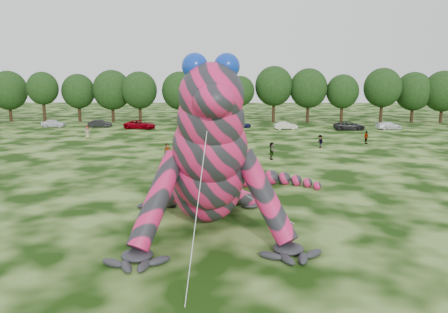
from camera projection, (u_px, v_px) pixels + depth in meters
name	position (u px, v px, depth m)	size (l,w,h in m)	color
ground	(237.00, 227.00, 25.40)	(240.00, 240.00, 0.00)	#16330A
inflatable_gecko	(205.00, 139.00, 26.42)	(16.48, 19.57, 9.79)	#CE1E57
tree_2	(9.00, 96.00, 83.15)	(7.04, 6.34, 9.64)	black
tree_3	(43.00, 97.00, 81.36)	(5.81, 5.23, 9.44)	black
tree_4	(79.00, 98.00, 82.89)	(6.22, 5.60, 9.06)	black
tree_5	(112.00, 96.00, 82.42)	(7.16, 6.44, 9.80)	black
tree_6	(140.00, 97.00, 80.61)	(6.52, 5.86, 9.49)	black
tree_7	(180.00, 97.00, 80.58)	(6.68, 6.01, 9.48)	black
tree_8	(212.00, 99.00, 80.69)	(6.14, 5.53, 8.94)	black
tree_9	(240.00, 99.00, 80.96)	(5.27, 4.74, 8.68)	black
tree_10	(274.00, 94.00, 81.88)	(7.09, 6.38, 10.50)	black
tree_11	(308.00, 96.00, 81.42)	(7.01, 6.31, 10.07)	black
tree_12	(342.00, 99.00, 80.95)	(5.99, 5.39, 8.97)	black
tree_13	(382.00, 96.00, 80.10)	(6.83, 6.15, 10.13)	black
tree_14	(413.00, 97.00, 81.60)	(6.82, 6.14, 9.40)	black
tree_15	(443.00, 97.00, 80.55)	(7.17, 6.45, 9.63)	black
car_0	(53.00, 123.00, 74.67)	(1.60, 3.96, 1.35)	white
car_1	(100.00, 124.00, 74.48)	(1.35, 3.87, 1.27)	black
car_2	(140.00, 125.00, 72.19)	(2.41, 5.22, 1.45)	#85000B
car_3	(202.00, 125.00, 71.59)	(1.93, 4.76, 1.38)	silver
car_4	(240.00, 124.00, 73.67)	(1.47, 3.66, 1.25)	#161845
car_5	(286.00, 126.00, 71.57)	(1.31, 3.77, 1.24)	silver
car_6	(349.00, 126.00, 70.70)	(2.30, 5.00, 1.39)	#242325
car_7	(389.00, 126.00, 71.47)	(1.75, 4.30, 1.25)	white
spectator_4	(87.00, 132.00, 60.96)	(0.87, 0.57, 1.78)	gray
spectator_5	(272.00, 151.00, 45.70)	(1.69, 0.54, 1.82)	gray
spectator_0	(167.00, 153.00, 44.51)	(0.69, 0.45, 1.90)	gray
spectator_2	(320.00, 141.00, 53.11)	(1.03, 0.59, 1.59)	gray
spectator_3	(366.00, 137.00, 56.32)	(0.97, 0.40, 1.65)	gray
spectator_1	(205.00, 143.00, 51.32)	(0.83, 0.65, 1.71)	gray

